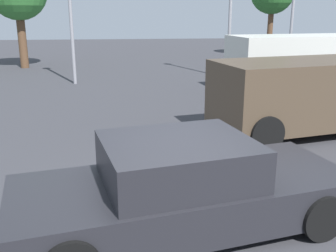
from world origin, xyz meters
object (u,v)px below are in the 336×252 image
at_px(sedan_foreground, 183,189).
at_px(pedestrian, 268,83).
at_px(van_white, 300,61).
at_px(suv_dark, 310,93).

relative_size(sedan_foreground, pedestrian, 3.18).
height_order(van_white, suv_dark, van_white).
bearing_deg(suv_dark, sedan_foreground, 35.93).
distance_m(sedan_foreground, van_white, 11.08).
height_order(sedan_foreground, van_white, van_white).
distance_m(suv_dark, pedestrian, 2.03).
bearing_deg(van_white, pedestrian, -135.06).
bearing_deg(sedan_foreground, van_white, 46.03).
relative_size(suv_dark, pedestrian, 3.29).
height_order(sedan_foreground, suv_dark, suv_dark).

